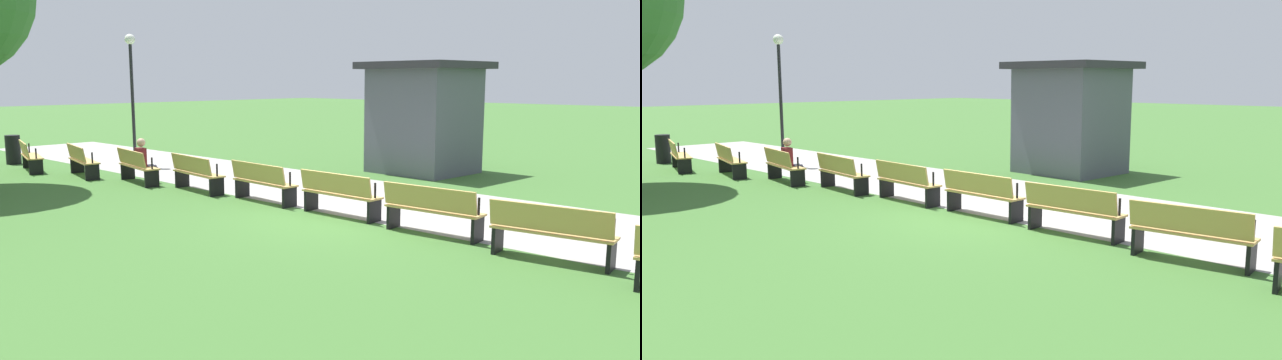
{
  "view_description": "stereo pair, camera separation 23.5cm",
  "coord_description": "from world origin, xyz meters",
  "views": [
    {
      "loc": [
        8.15,
        -9.3,
        2.68
      ],
      "look_at": [
        0.0,
        -0.62,
        0.8
      ],
      "focal_mm": 35.57,
      "sensor_mm": 36.0,
      "label": 1
    },
    {
      "loc": [
        8.32,
        -9.14,
        2.68
      ],
      "look_at": [
        0.0,
        -0.62,
        0.8
      ],
      "focal_mm": 35.57,
      "sensor_mm": 36.0,
      "label": 2
    }
  ],
  "objects": [
    {
      "name": "lamp_post",
      "position": [
        -9.79,
        1.24,
        2.84
      ],
      "size": [
        0.32,
        0.32,
        4.09
      ],
      "color": "black",
      "rests_on": "ground"
    },
    {
      "name": "bench_4",
      "position": [
        -2.2,
        -0.13,
        0.47
      ],
      "size": [
        1.81,
        0.57,
        0.89
      ],
      "rotation": [
        0.0,
        0.0,
        -0.06
      ],
      "color": "tan",
      "rests_on": "ground"
    },
    {
      "name": "bench_6",
      "position": [
        2.2,
        -0.13,
        0.47
      ],
      "size": [
        1.81,
        0.57,
        0.89
      ],
      "rotation": [
        0.0,
        0.0,
        0.06
      ],
      "color": "tan",
      "rests_on": "ground"
    },
    {
      "name": "path_paving",
      "position": [
        0.0,
        2.03,
        0.0
      ],
      "size": [
        36.21,
        4.1,
        0.01
      ],
      "primitive_type": "cube",
      "color": "#A39E99",
      "rests_on": "ground"
    },
    {
      "name": "kiosk",
      "position": [
        -2.28,
        6.22,
        1.64
      ],
      "size": [
        3.2,
        2.99,
        3.2
      ],
      "rotation": [
        0.0,
        0.0,
        -0.05
      ],
      "color": "#4C515B",
      "rests_on": "ground"
    },
    {
      "name": "bench_2",
      "position": [
        -6.58,
        -0.63,
        0.47
      ],
      "size": [
        1.84,
        0.77,
        0.89
      ],
      "rotation": [
        0.0,
        0.0,
        -0.17
      ],
      "color": "tan",
      "rests_on": "ground"
    },
    {
      "name": "bench_7",
      "position": [
        4.4,
        -0.32,
        0.47
      ],
      "size": [
        1.83,
        0.67,
        0.89
      ],
      "rotation": [
        0.0,
        0.0,
        0.11
      ],
      "color": "tan",
      "rests_on": "ground"
    },
    {
      "name": "ground_plane",
      "position": [
        0.0,
        0.0,
        0.0
      ],
      "size": [
        120.0,
        120.0,
        0.0
      ],
      "primitive_type": "plane",
      "color": "#3D6B2D"
    },
    {
      "name": "bench_5",
      "position": [
        -0.0,
        -0.07,
        0.47
      ],
      "size": [
        1.78,
        0.47,
        0.89
      ],
      "color": "tan",
      "rests_on": "ground"
    },
    {
      "name": "bench_0",
      "position": [
        -10.88,
        -1.61,
        0.47
      ],
      "size": [
        1.85,
        0.95,
        0.89
      ],
      "rotation": [
        0.0,
        0.0,
        -0.28
      ],
      "color": "tan",
      "rests_on": "ground"
    },
    {
      "name": "bench_1",
      "position": [
        -8.74,
        -1.06,
        0.47
      ],
      "size": [
        1.85,
        0.86,
        0.89
      ],
      "rotation": [
        0.0,
        0.0,
        -0.23
      ],
      "color": "tan",
      "rests_on": "ground"
    },
    {
      "name": "trash_bin",
      "position": [
        -12.95,
        -1.28,
        0.47
      ],
      "size": [
        0.45,
        0.45,
        0.93
      ],
      "primitive_type": "cylinder",
      "color": "black",
      "rests_on": "ground"
    },
    {
      "name": "bench_3",
      "position": [
        -4.4,
        -0.32,
        0.47
      ],
      "size": [
        1.83,
        0.67,
        0.89
      ],
      "rotation": [
        0.0,
        0.0,
        -0.11
      ],
      "color": "tan",
      "rests_on": "ground"
    },
    {
      "name": "person_seated",
      "position": [
        -6.35,
        -0.52,
        0.64
      ],
      "size": [
        0.39,
        0.56,
        1.2
      ],
      "rotation": [
        0.0,
        0.0,
        -0.17
      ],
      "color": "maroon",
      "rests_on": "ground"
    }
  ]
}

